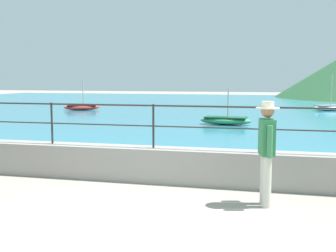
{
  "coord_description": "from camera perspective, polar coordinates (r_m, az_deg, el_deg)",
  "views": [
    {
      "loc": [
        2.3,
        -4.88,
        2.12
      ],
      "look_at": [
        0.19,
        3.7,
        1.1
      ],
      "focal_mm": 44.19,
      "sensor_mm": 36.0,
      "label": 1
    }
  ],
  "objects": [
    {
      "name": "promenade_wall",
      "position": [
        8.59,
        -2.01,
        -5.32
      ],
      "size": [
        20.0,
        0.56,
        0.7
      ],
      "primitive_type": "cube",
      "color": "gray",
      "rests_on": "ground"
    },
    {
      "name": "boat_1",
      "position": [
        27.49,
        -11.8,
        2.58
      ],
      "size": [
        2.46,
        1.79,
        1.98
      ],
      "color": "red",
      "rests_on": "lake_water"
    },
    {
      "name": "boat_2",
      "position": [
        18.61,
        7.96,
        0.79
      ],
      "size": [
        2.37,
        1.11,
        1.64
      ],
      "color": "#338C59",
      "rests_on": "lake_water"
    },
    {
      "name": "railing",
      "position": [
        8.44,
        -2.03,
        1.25
      ],
      "size": [
        18.44,
        0.04,
        0.9
      ],
      "color": "#282623",
      "rests_on": "promenade_wall"
    },
    {
      "name": "ground_plane",
      "position": [
        5.8,
        -10.96,
        -15.0
      ],
      "size": [
        120.0,
        120.0,
        0.0
      ],
      "primitive_type": "plane",
      "color": "gray"
    },
    {
      "name": "lake_water",
      "position": [
        30.88,
        9.54,
        2.63
      ],
      "size": [
        64.0,
        44.32,
        0.06
      ],
      "primitive_type": "cube",
      "color": "teal",
      "rests_on": "ground"
    },
    {
      "name": "person_walking",
      "position": [
        7.02,
        13.44,
        -2.97
      ],
      "size": [
        0.38,
        0.56,
        1.75
      ],
      "color": "beige",
      "rests_on": "ground"
    },
    {
      "name": "boat_0",
      "position": [
        28.45,
        21.37,
        2.4
      ],
      "size": [
        2.44,
        1.95,
        2.32
      ],
      "color": "white",
      "rests_on": "lake_water"
    }
  ]
}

